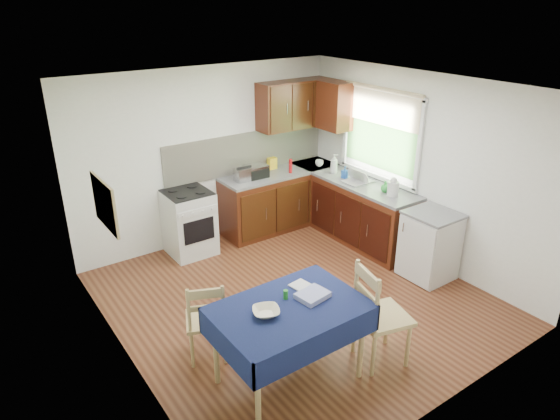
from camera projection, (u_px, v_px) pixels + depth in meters
floor at (296, 298)px, 5.99m from camera, size 4.20×4.20×0.00m
ceiling at (299, 87)px, 5.00m from camera, size 4.00×4.20×0.02m
wall_back at (208, 156)px, 7.07m from camera, size 4.00×0.02×2.50m
wall_front at (458, 285)px, 3.92m from camera, size 4.00×0.02×2.50m
wall_left at (118, 252)px, 4.44m from camera, size 0.02×4.20×2.50m
wall_right at (418, 169)px, 6.55m from camera, size 0.02×4.20×2.50m
base_cabinets at (318, 207)px, 7.48m from camera, size 1.90×2.30×0.86m
worktop_back at (281, 172)px, 7.55m from camera, size 1.90×0.60×0.04m
worktop_right at (365, 186)px, 7.03m from camera, size 0.60×1.70×0.04m
worktop_corner at (314, 165)px, 7.89m from camera, size 0.60×0.60×0.04m
splashback at (248, 152)px, 7.42m from camera, size 2.70×0.02×0.60m
upper_cabinets at (307, 105)px, 7.41m from camera, size 1.20×0.85×0.70m
stove at (189, 222)px, 6.89m from camera, size 0.60×0.61×0.92m
window at (381, 128)px, 6.90m from camera, size 0.04×1.48×1.26m
fridge at (430, 245)px, 6.30m from camera, size 0.58×0.60×0.89m
corkboard at (105, 204)px, 4.54m from camera, size 0.04×0.62×0.47m
dining_table at (289, 317)px, 4.45m from camera, size 1.34×0.91×0.81m
chair_far at (206, 318)px, 4.83m from camera, size 0.52×0.52×0.89m
chair_near at (378, 312)px, 4.76m from camera, size 0.57×0.57×1.06m
toaster at (244, 174)px, 7.12m from camera, size 0.28×0.17×0.21m
sandwich_press at (256, 171)px, 7.27m from camera, size 0.31×0.27×0.18m
sauce_bottle at (291, 166)px, 7.43m from camera, size 0.05×0.05×0.21m
yellow_packet at (272, 163)px, 7.61m from camera, size 0.14×0.10×0.18m
dish_rack at (358, 181)px, 7.09m from camera, size 0.39×0.30×0.19m
kettle at (393, 187)px, 6.58m from camera, size 0.15×0.15×0.26m
cup at (319, 163)px, 7.74m from camera, size 0.15×0.15×0.10m
soap_bottle_a at (334, 164)px, 7.40m from camera, size 0.16×0.16×0.29m
soap_bottle_b at (345, 172)px, 7.23m from camera, size 0.10×0.10×0.17m
soap_bottle_c at (385, 187)px, 6.71m from camera, size 0.15×0.15×0.16m
plate_bowl at (266, 312)px, 4.29m from camera, size 0.31×0.31×0.06m
book at (297, 290)px, 4.64m from camera, size 0.20×0.26×0.02m
spice_jar at (286, 294)px, 4.51m from camera, size 0.04×0.04×0.09m
tea_towel at (313, 295)px, 4.53m from camera, size 0.31×0.26×0.05m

